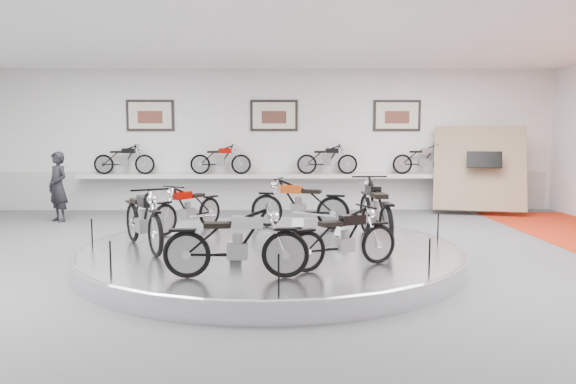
{
  "coord_description": "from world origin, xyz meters",
  "views": [
    {
      "loc": [
        0.17,
        -9.07,
        2.2
      ],
      "look_at": [
        0.31,
        0.6,
        1.19
      ],
      "focal_mm": 35.0,
      "sensor_mm": 36.0,
      "label": 1
    }
  ],
  "objects_px": {
    "display_platform": "(270,254)",
    "bike_c": "(188,208)",
    "shelf": "(274,176)",
    "bike_e": "(236,242)",
    "bike_d": "(143,218)",
    "bike_a": "(375,209)",
    "bike_b": "(299,203)",
    "bike_f": "(344,237)",
    "visitor": "(58,187)"
  },
  "relations": [
    {
      "from": "shelf",
      "to": "bike_c",
      "type": "xyz_separation_m",
      "value": [
        -1.62,
        -4.96,
        -0.24
      ]
    },
    {
      "from": "shelf",
      "to": "bike_a",
      "type": "relative_size",
      "value": 5.76
    },
    {
      "from": "bike_a",
      "to": "bike_d",
      "type": "relative_size",
      "value": 1.08
    },
    {
      "from": "bike_e",
      "to": "display_platform",
      "type": "bearing_deg",
      "value": 79.56
    },
    {
      "from": "bike_a",
      "to": "bike_b",
      "type": "bearing_deg",
      "value": 41.21
    },
    {
      "from": "bike_e",
      "to": "shelf",
      "type": "bearing_deg",
      "value": 87.68
    },
    {
      "from": "bike_b",
      "to": "bike_e",
      "type": "height_order",
      "value": "bike_b"
    },
    {
      "from": "display_platform",
      "to": "bike_c",
      "type": "bearing_deg",
      "value": 138.26
    },
    {
      "from": "shelf",
      "to": "bike_c",
      "type": "height_order",
      "value": "bike_c"
    },
    {
      "from": "bike_c",
      "to": "bike_f",
      "type": "height_order",
      "value": "bike_c"
    },
    {
      "from": "display_platform",
      "to": "bike_e",
      "type": "height_order",
      "value": "bike_e"
    },
    {
      "from": "bike_c",
      "to": "display_platform",
      "type": "bearing_deg",
      "value": 82.51
    },
    {
      "from": "bike_e",
      "to": "visitor",
      "type": "xyz_separation_m",
      "value": [
        -4.95,
        6.72,
        0.1
      ]
    },
    {
      "from": "display_platform",
      "to": "bike_f",
      "type": "relative_size",
      "value": 4.3
    },
    {
      "from": "shelf",
      "to": "bike_f",
      "type": "bearing_deg",
      "value": -82.39
    },
    {
      "from": "display_platform",
      "to": "bike_b",
      "type": "height_order",
      "value": "bike_b"
    },
    {
      "from": "bike_b",
      "to": "shelf",
      "type": "bearing_deg",
      "value": -67.48
    },
    {
      "from": "visitor",
      "to": "bike_d",
      "type": "bearing_deg",
      "value": -17.36
    },
    {
      "from": "bike_d",
      "to": "bike_f",
      "type": "xyz_separation_m",
      "value": [
        3.15,
        -1.36,
        -0.08
      ]
    },
    {
      "from": "bike_d",
      "to": "bike_f",
      "type": "relative_size",
      "value": 1.19
    },
    {
      "from": "shelf",
      "to": "bike_a",
      "type": "height_order",
      "value": "bike_a"
    },
    {
      "from": "bike_e",
      "to": "bike_f",
      "type": "distance_m",
      "value": 1.58
    },
    {
      "from": "shelf",
      "to": "bike_f",
      "type": "height_order",
      "value": "bike_f"
    },
    {
      "from": "bike_e",
      "to": "visitor",
      "type": "bearing_deg",
      "value": 126.79
    },
    {
      "from": "shelf",
      "to": "bike_d",
      "type": "distance_m",
      "value": 6.95
    },
    {
      "from": "bike_e",
      "to": "bike_f",
      "type": "height_order",
      "value": "bike_e"
    },
    {
      "from": "display_platform",
      "to": "bike_e",
      "type": "xyz_separation_m",
      "value": [
        -0.41,
        -2.13,
        0.63
      ]
    },
    {
      "from": "bike_a",
      "to": "bike_b",
      "type": "xyz_separation_m",
      "value": [
        -1.3,
        1.29,
        -0.06
      ]
    },
    {
      "from": "bike_a",
      "to": "bike_e",
      "type": "height_order",
      "value": "bike_a"
    },
    {
      "from": "bike_d",
      "to": "visitor",
      "type": "height_order",
      "value": "visitor"
    },
    {
      "from": "bike_c",
      "to": "bike_d",
      "type": "bearing_deg",
      "value": 18.73
    },
    {
      "from": "bike_d",
      "to": "bike_e",
      "type": "distance_m",
      "value": 2.53
    },
    {
      "from": "display_platform",
      "to": "bike_e",
      "type": "distance_m",
      "value": 2.26
    },
    {
      "from": "bike_c",
      "to": "bike_f",
      "type": "xyz_separation_m",
      "value": [
        2.68,
        -3.03,
        -0.02
      ]
    },
    {
      "from": "display_platform",
      "to": "bike_f",
      "type": "xyz_separation_m",
      "value": [
        1.07,
        -1.59,
        0.59
      ]
    },
    {
      "from": "bike_d",
      "to": "bike_f",
      "type": "height_order",
      "value": "bike_d"
    },
    {
      "from": "bike_d",
      "to": "bike_e",
      "type": "xyz_separation_m",
      "value": [
        1.67,
        -1.9,
        -0.04
      ]
    },
    {
      "from": "bike_a",
      "to": "display_platform",
      "type": "bearing_deg",
      "value": 100.08
    },
    {
      "from": "bike_a",
      "to": "bike_e",
      "type": "xyz_separation_m",
      "value": [
        -2.27,
        -2.61,
        -0.08
      ]
    },
    {
      "from": "bike_d",
      "to": "visitor",
      "type": "xyz_separation_m",
      "value": [
        -3.28,
        4.82,
        0.05
      ]
    },
    {
      "from": "shelf",
      "to": "bike_e",
      "type": "xyz_separation_m",
      "value": [
        -0.41,
        -8.53,
        -0.22
      ]
    },
    {
      "from": "bike_a",
      "to": "bike_f",
      "type": "xyz_separation_m",
      "value": [
        -0.79,
        -2.06,
        -0.12
      ]
    },
    {
      "from": "bike_f",
      "to": "bike_c",
      "type": "bearing_deg",
      "value": 106.37
    },
    {
      "from": "shelf",
      "to": "visitor",
      "type": "xyz_separation_m",
      "value": [
        -5.36,
        -1.81,
        -0.12
      ]
    },
    {
      "from": "bike_f",
      "to": "bike_e",
      "type": "bearing_deg",
      "value": 175.14
    },
    {
      "from": "bike_d",
      "to": "bike_f",
      "type": "distance_m",
      "value": 3.43
    },
    {
      "from": "bike_a",
      "to": "bike_c",
      "type": "distance_m",
      "value": 3.61
    },
    {
      "from": "display_platform",
      "to": "bike_c",
      "type": "relative_size",
      "value": 4.09
    },
    {
      "from": "display_platform",
      "to": "bike_c",
      "type": "xyz_separation_m",
      "value": [
        -1.62,
        1.44,
        0.61
      ]
    },
    {
      "from": "bike_a",
      "to": "bike_c",
      "type": "bearing_deg",
      "value": 70.22
    }
  ]
}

